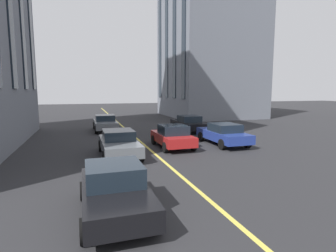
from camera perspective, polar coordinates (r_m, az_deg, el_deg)
name	(u,v)px	position (r m, az deg, el deg)	size (l,w,h in m)	color
lane_centre_line	(146,146)	(16.80, -4.63, -4.36)	(80.00, 0.16, 0.01)	#D8C64C
car_black_parked_a	(189,123)	(22.98, 4.38, 0.59)	(4.40, 1.95, 1.37)	black
car_grey_trailing	(105,123)	(23.94, -13.19, 0.69)	(4.40, 1.95, 1.37)	slate
car_blue_mid	(223,134)	(17.65, 11.69, -1.61)	(4.40, 1.95, 1.37)	navy
car_black_oncoming	(115,189)	(7.84, -11.22, -13.09)	(3.90, 1.89, 1.40)	black
car_grey_parked_b	(119,143)	(14.45, -10.37, -3.57)	(4.40, 1.95, 1.37)	slate
car_red_near	(173,136)	(16.34, 0.97, -2.18)	(3.90, 1.89, 1.40)	#B21E1E
building_right_near	(209,49)	(38.17, 8.61, 15.89)	(12.80, 10.97, 18.20)	slate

